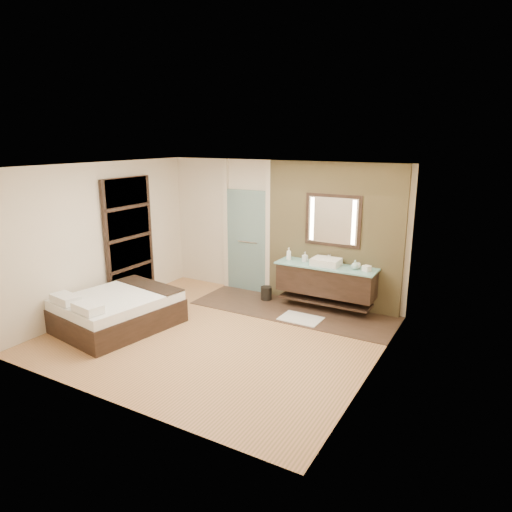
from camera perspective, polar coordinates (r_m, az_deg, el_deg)
The scene contains 15 objects.
floor at distance 7.55m, azimuth -4.79°, elevation -9.81°, with size 5.00×5.00×0.00m, color olive.
tile_strip at distance 8.56m, azimuth 4.65°, elevation -6.74°, with size 3.80×1.30×0.01m, color #382A1F.
stone_wall at distance 8.54m, azimuth 9.61°, elevation 2.47°, with size 2.60×0.08×2.70m, color tan.
vanity at distance 8.47m, azimuth 8.71°, elevation -2.99°, with size 1.85×0.55×0.88m.
mirror_unit at distance 8.43m, azimuth 9.57°, elevation 4.39°, with size 1.06×0.04×0.96m.
frosted_door at distance 9.35m, azimuth -1.16°, elevation 2.42°, with size 1.10×0.12×2.70m.
shoji_partition at distance 9.11m, azimuth -15.54°, elevation 1.99°, with size 0.06×1.20×2.40m.
bed at distance 8.06m, azimuth -16.90°, elevation -6.57°, with size 1.73×2.03×0.70m.
bath_mat at distance 8.15m, azimuth 5.62°, elevation -7.80°, with size 0.72×0.50×0.02m, color silver.
waste_bin at distance 9.02m, azimuth 1.29°, elevation -4.70°, with size 0.22×0.22×0.27m, color black.
tissue_box at distance 8.13m, azimuth 13.67°, elevation -1.52°, with size 0.12×0.12×0.10m, color white.
soap_bottle_a at distance 8.63m, azimuth 4.13°, elevation 0.27°, with size 0.09×0.09×0.24m, color white.
soap_bottle_b at distance 8.55m, azimuth 6.14°, elevation -0.09°, with size 0.08×0.09×0.19m, color #B2B2B2.
soap_bottle_c at distance 8.20m, azimuth 12.27°, elevation -1.07°, with size 0.13×0.13×0.17m, color #A7D2CC.
cup at distance 8.24m, azimuth 12.47°, elevation -1.22°, with size 0.13×0.13×0.11m, color white.
Camera 1 is at (3.91, -5.66, 3.11)m, focal length 32.00 mm.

